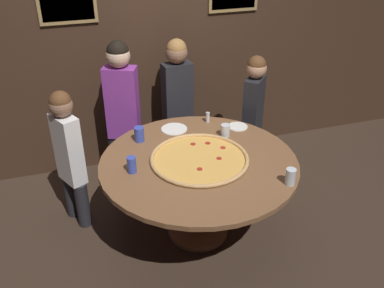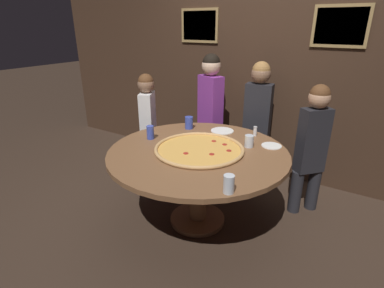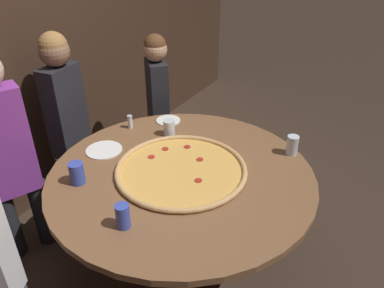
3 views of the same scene
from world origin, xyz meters
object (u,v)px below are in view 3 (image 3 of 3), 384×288
Objects in this scene: drink_cup_beside_pizza at (169,128)px; diner_side_left at (158,100)px; drink_cup_near_left at (77,173)px; diner_far_right at (5,148)px; dining_table at (182,190)px; white_plate_far_back at (104,150)px; condiment_shaker at (130,122)px; drink_cup_far_right at (292,145)px; white_plate_left_side at (168,120)px; drink_cup_by_shaker at (123,216)px; giant_pizza at (181,169)px; diner_far_left at (66,114)px.

diner_side_left is at bearing 42.49° from drink_cup_beside_pizza.
diner_far_right reaches higher than drink_cup_near_left.
white_plate_far_back reaches higher than dining_table.
condiment_shaker is 0.82m from diner_far_right.
drink_cup_far_right is 1.31× the size of condiment_shaker.
white_plate_left_side is (-0.02, 0.94, -0.06)m from drink_cup_far_right.
drink_cup_far_right is 1.79m from diner_far_right.
diner_side_left reaches higher than drink_cup_beside_pizza.
drink_cup_far_right is at bearing 146.13° from diner_far_right.
drink_cup_by_shaker is (-0.53, -0.00, 0.20)m from dining_table.
dining_table is 1.10m from diner_side_left.
white_plate_left_side is 1.87× the size of condiment_shaker.
diner_far_right reaches higher than giant_pizza.
condiment_shaker reaches higher than giant_pizza.
white_plate_far_back is at bearing 49.44° from drink_cup_by_shaker.
diner_far_left reaches higher than white_plate_far_back.
giant_pizza is at bearing 76.54° from diner_far_left.
giant_pizza is 8.15× the size of condiment_shaker.
giant_pizza is 1.10m from diner_far_right.
condiment_shaker is 0.50m from diner_far_left.
giant_pizza is at bearing 37.07° from dining_table.
giant_pizza is (0.01, 0.01, 0.14)m from dining_table.
drink_cup_by_shaker is 0.56× the size of white_plate_far_back.
condiment_shaker is (-0.25, 1.11, -0.01)m from drink_cup_far_right.
drink_cup_near_left is at bearing -34.23° from diner_side_left.
drink_cup_far_right is 1.64m from diner_far_left.
diner_far_left is (0.57, 0.08, -0.03)m from diner_far_right.
diner_far_right is at bearing 122.78° from drink_cup_far_right.
drink_cup_near_left is 0.10× the size of diner_side_left.
white_plate_far_back is at bearing 167.13° from white_plate_left_side.
diner_side_left is (0.46, 0.42, -0.07)m from drink_cup_beside_pizza.
condiment_shaker is (0.82, 0.62, -0.02)m from drink_cup_by_shaker.
white_plate_left_side is (0.56, -0.13, 0.00)m from white_plate_far_back.
white_plate_far_back is 0.58m from white_plate_left_side.
diner_far_left is (-0.40, 1.59, -0.01)m from drink_cup_far_right.
drink_cup_far_right reaches higher than white_plate_far_back.
drink_cup_near_left is 1.23m from diner_side_left.
condiment_shaker reaches higher than white_plate_left_side.
diner_far_left is at bearing 83.07° from dining_table.
dining_table is 8.73× the size of white_plate_left_side.
diner_far_left is (0.52, 0.63, -0.01)m from drink_cup_near_left.
drink_cup_beside_pizza is at bearing 42.22° from dining_table.
giant_pizza is at bearing -114.79° from condiment_shaker.
drink_cup_far_right is at bearing -61.34° from white_plate_far_back.
giant_pizza reaches higher than dining_table.
white_plate_far_back is (0.49, 0.57, -0.06)m from drink_cup_by_shaker.
drink_cup_by_shaker is at bearing -18.71° from diner_side_left.
drink_cup_by_shaker is 0.75m from white_plate_far_back.
white_plate_left_side is 0.14× the size of diner_side_left.
giant_pizza is 7.22× the size of drink_cup_beside_pizza.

